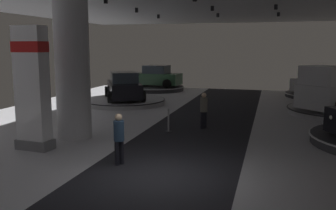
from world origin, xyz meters
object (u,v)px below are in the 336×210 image
Objects in this scene: column_left at (73,68)px; brand_sign_pylon at (32,87)px; display_platform_deep_right at (321,95)px; visitor_walking_near at (204,108)px; display_car_deep_right at (322,82)px; display_platform_deep_left at (155,88)px; display_car_deep_left at (155,77)px; display_platform_far_left at (124,101)px; display_car_far_left at (124,87)px; visitor_walking_far at (119,136)px.

column_left reaches higher than brand_sign_pylon.
visitor_walking_near is (-6.25, -12.36, 0.75)m from display_platform_deep_right.
column_left is at bearing -125.40° from display_car_deep_right.
display_car_deep_left reaches higher than display_platform_deep_left.
brand_sign_pylon is (-0.49, -1.89, -0.55)m from column_left.
display_car_deep_left is at bearing 96.23° from column_left.
visitor_walking_near is at bearing -116.88° from display_car_deep_right.
display_car_deep_left is at bearing 176.64° from display_car_deep_right.
column_left is at bearing -147.35° from visitor_walking_near.
display_platform_deep_left reaches higher than display_platform_far_left.
brand_sign_pylon is 20.69m from display_car_deep_right.
display_car_far_left is 14.05m from display_platform_deep_right.
visitor_walking_far is (4.47, -11.30, -0.17)m from display_car_far_left.
column_left is at bearing -83.77° from display_car_deep_left.
column_left is 1.29× the size of brand_sign_pylon.
brand_sign_pylon is 0.98× the size of display_car_deep_left.
display_platform_deep_left is at bearing 96.34° from column_left.
display_car_far_left reaches higher than display_platform_deep_right.
brand_sign_pylon is 10.56m from display_car_far_left.
display_platform_far_left is 3.21× the size of visitor_walking_far.
display_car_deep_left is (-1.76, 16.08, -1.64)m from column_left.
display_car_deep_left is (-1.26, 17.97, -1.09)m from brand_sign_pylon.
display_car_far_left reaches higher than display_platform_deep_left.
brand_sign_pylon is 20.73m from display_platform_deep_right.
display_car_deep_left is 2.74× the size of visitor_walking_far.
display_car_deep_right is (12.66, -0.74, -0.06)m from display_car_deep_left.
display_car_deep_right is at bearing 28.79° from display_car_far_left.
column_left reaches higher than visitor_walking_near.
display_car_far_left reaches higher than display_platform_far_left.
display_platform_deep_right is (12.29, 6.75, -0.91)m from display_car_far_left.
visitor_walking_far is (3.05, -2.72, -1.84)m from column_left.
display_platform_far_left is at bearing -87.47° from display_car_deep_left.
display_platform_deep_left is 1.09× the size of display_car_deep_right.
visitor_walking_far is at bearing -68.41° from display_platform_far_left.
display_platform_deep_left is 0.92m from display_car_deep_left.
display_car_far_left is (-0.92, 10.46, -1.13)m from brand_sign_pylon.
display_platform_far_left is at bearing 95.08° from brand_sign_pylon.
brand_sign_pylon is 18.13m from display_platform_deep_left.
visitor_walking_near is at bearing -42.95° from display_platform_far_left.
visitor_walking_near is (6.39, -13.12, -0.20)m from display_car_deep_left.
display_car_deep_left is (0.03, -0.00, 0.92)m from display_platform_deep_left.
display_platform_far_left reaches higher than display_platform_deep_right.
column_left reaches higher than display_car_deep_right.
display_car_far_left is at bearing -87.37° from display_car_deep_left.
visitor_walking_far is (4.81, -18.81, -0.20)m from display_car_deep_left.
visitor_walking_near is (6.42, -13.12, 0.72)m from display_platform_deep_left.
visitor_walking_near is (5.12, 4.85, -1.30)m from brand_sign_pylon.
display_car_deep_right reaches higher than display_platform_deep_left.
column_left reaches higher than display_platform_far_left.
column_left is 1.10× the size of display_platform_deep_right.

